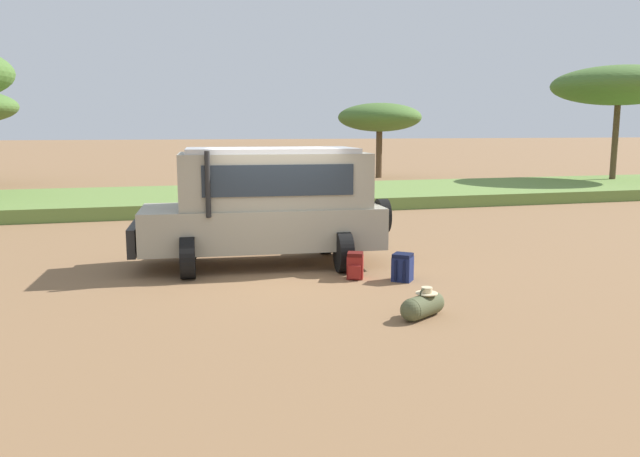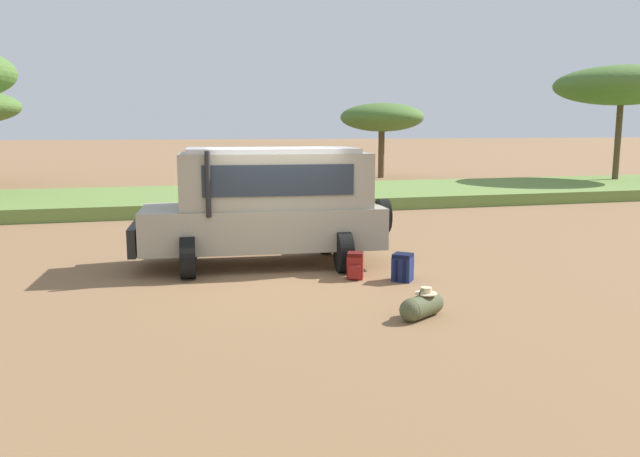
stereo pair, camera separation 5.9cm
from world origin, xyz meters
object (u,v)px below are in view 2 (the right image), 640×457
at_px(duffel_bag_low_black_case, 422,306).
at_px(acacia_tree_distant_right, 622,86).
at_px(safari_vehicle, 268,203).
at_px(backpack_beside_front_wheel, 355,266).
at_px(acacia_tree_far_right, 382,118).
at_px(backpack_cluster_center, 403,267).

height_order(duffel_bag_low_black_case, acacia_tree_distant_right, acacia_tree_distant_right).
xyz_separation_m(safari_vehicle, duffel_bag_low_black_case, (1.54, -4.31, -1.12)).
xyz_separation_m(backpack_beside_front_wheel, acacia_tree_distant_right, (17.87, 14.00, 4.57)).
bearing_deg(duffel_bag_low_black_case, acacia_tree_distant_right, 43.21).
height_order(safari_vehicle, acacia_tree_far_right, acacia_tree_far_right).
relative_size(safari_vehicle, acacia_tree_far_right, 1.08).
height_order(backpack_cluster_center, acacia_tree_distant_right, acacia_tree_distant_right).
bearing_deg(backpack_cluster_center, safari_vehicle, 135.77).
distance_m(backpack_cluster_center, acacia_tree_far_right, 25.30).
bearing_deg(backpack_beside_front_wheel, backpack_cluster_center, -26.25).
relative_size(backpack_beside_front_wheel, backpack_cluster_center, 0.97).
bearing_deg(acacia_tree_far_right, acacia_tree_distant_right, -47.39).
bearing_deg(acacia_tree_distant_right, duffel_bag_low_black_case, -136.79).
bearing_deg(duffel_bag_low_black_case, acacia_tree_far_right, 70.26).
height_order(duffel_bag_low_black_case, acacia_tree_far_right, acacia_tree_far_right).
bearing_deg(acacia_tree_far_right, backpack_cluster_center, -110.10).
xyz_separation_m(duffel_bag_low_black_case, acacia_tree_far_right, (9.25, 25.78, 3.28)).
bearing_deg(safari_vehicle, acacia_tree_distant_right, 32.62).
height_order(safari_vehicle, acacia_tree_distant_right, acacia_tree_distant_right).
relative_size(backpack_beside_front_wheel, acacia_tree_far_right, 0.10).
distance_m(duffel_bag_low_black_case, acacia_tree_far_right, 27.59).
height_order(backpack_beside_front_wheel, backpack_cluster_center, backpack_cluster_center).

